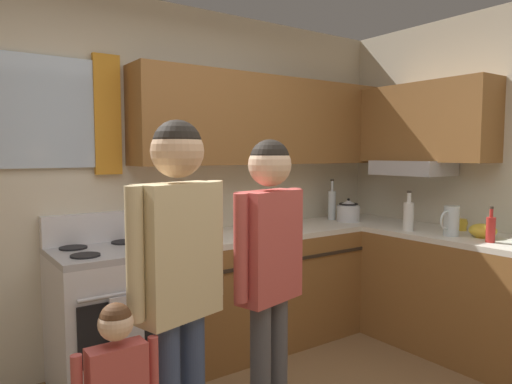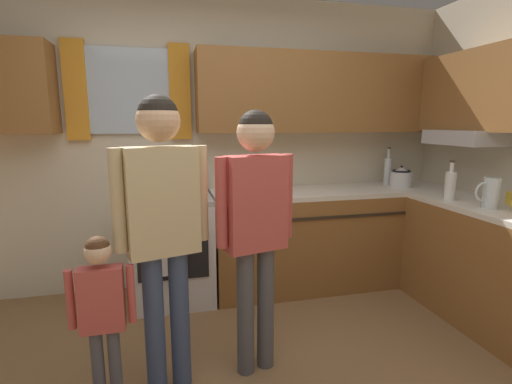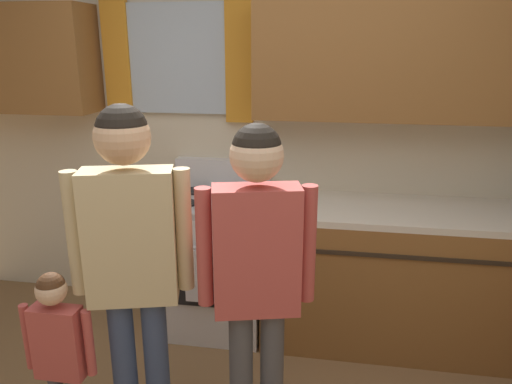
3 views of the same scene
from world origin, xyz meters
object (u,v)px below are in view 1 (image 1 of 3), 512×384
at_px(bottle_milk_white, 409,216).
at_px(adult_holding_child, 179,265).
at_px(stove_oven, 108,316).
at_px(water_pitcher, 451,221).
at_px(mixing_bowl, 483,231).
at_px(bottle_sauce_red, 491,229).
at_px(mug_mustard_yellow, 462,225).
at_px(mug_ceramic_white, 350,213).
at_px(stovetop_kettle, 348,211).
at_px(bottle_tall_clear, 332,204).
at_px(adult_in_plaid, 269,257).

relative_size(bottle_milk_white, adult_holding_child, 0.19).
bearing_deg(stove_oven, water_pitcher, -24.15).
bearing_deg(adult_holding_child, mixing_bowl, -0.16).
bearing_deg(bottle_sauce_red, adult_holding_child, 176.60).
bearing_deg(mug_mustard_yellow, mixing_bowl, -122.75).
bearing_deg(bottle_sauce_red, water_pitcher, 88.59).
distance_m(bottle_sauce_red, mug_ceramic_white, 1.39).
relative_size(mug_ceramic_white, stovetop_kettle, 0.46).
xyz_separation_m(bottle_milk_white, mug_mustard_yellow, (0.35, -0.23, -0.07)).
height_order(stove_oven, bottle_milk_white, bottle_milk_white).
bearing_deg(bottle_sauce_red, stove_oven, 149.62).
bearing_deg(water_pitcher, bottle_tall_clear, 95.57).
bearing_deg(mug_ceramic_white, bottle_milk_white, -101.90).
height_order(bottle_tall_clear, mug_ceramic_white, bottle_tall_clear).
relative_size(mug_ceramic_white, mug_mustard_yellow, 1.04).
relative_size(mug_mustard_yellow, water_pitcher, 0.55).
xyz_separation_m(bottle_tall_clear, water_pitcher, (0.11, -1.11, -0.03)).
bearing_deg(adult_in_plaid, stove_oven, 112.86).
xyz_separation_m(mug_ceramic_white, stovetop_kettle, (-0.17, -0.15, 0.05)).
height_order(stove_oven, water_pitcher, water_pitcher).
distance_m(mug_ceramic_white, stovetop_kettle, 0.23).
distance_m(bottle_sauce_red, mixing_bowl, 0.19).
distance_m(stove_oven, bottle_tall_clear, 2.18).
relative_size(bottle_sauce_red, mug_ceramic_white, 1.95).
relative_size(mug_mustard_yellow, adult_holding_child, 0.07).
height_order(bottle_sauce_red, mug_ceramic_white, bottle_sauce_red).
distance_m(mug_mustard_yellow, water_pitcher, 0.31).
bearing_deg(adult_holding_child, adult_in_plaid, 5.95).
bearing_deg(stove_oven, stovetop_kettle, -1.25).
bearing_deg(bottle_tall_clear, mug_mustard_yellow, -68.56).
bearing_deg(water_pitcher, mixing_bowl, -53.52).
distance_m(mug_mustard_yellow, adult_in_plaid, 2.04).
distance_m(bottle_tall_clear, adult_in_plaid, 2.04).
relative_size(water_pitcher, adult_in_plaid, 0.14).
bearing_deg(stove_oven, adult_in_plaid, -67.14).
distance_m(mug_ceramic_white, mug_mustard_yellow, 1.02).
bearing_deg(bottle_milk_white, mug_ceramic_white, 78.10).
bearing_deg(mug_mustard_yellow, bottle_milk_white, 146.67).
xyz_separation_m(mug_mustard_yellow, mixing_bowl, (-0.17, -0.26, 0.00)).
bearing_deg(mug_mustard_yellow, bottle_tall_clear, 111.44).
distance_m(mug_ceramic_white, adult_holding_child, 2.68).
distance_m(bottle_milk_white, mixing_bowl, 0.53).
bearing_deg(mixing_bowl, stove_oven, 153.54).
xyz_separation_m(stove_oven, mug_ceramic_white, (2.31, 0.10, 0.48)).
height_order(bottle_tall_clear, adult_in_plaid, adult_in_plaid).
relative_size(stove_oven, bottle_sauce_red, 4.48).
distance_m(bottle_tall_clear, adult_holding_child, 2.50).
bearing_deg(stove_oven, bottle_milk_white, -17.31).
distance_m(bottle_tall_clear, mixing_bowl, 1.31).
relative_size(bottle_sauce_red, mixing_bowl, 1.30).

